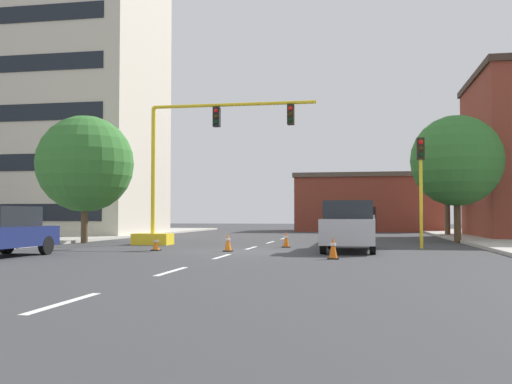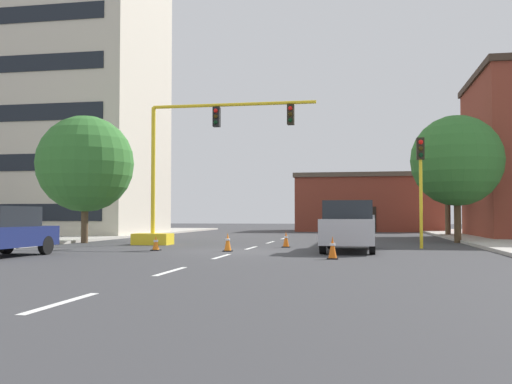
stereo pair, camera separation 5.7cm
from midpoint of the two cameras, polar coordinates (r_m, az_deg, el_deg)
The scene contains 20 objects.
ground_plane at distance 23.43m, azimuth -1.67°, elevation -5.77°, with size 160.00×160.00×0.00m, color #38383A.
sidewalk_left at distance 35.58m, azimuth -19.58°, elevation -4.34°, with size 6.00×56.00×0.14m, color #B2ADA3.
lane_stripe_seg_0 at distance 10.20m, azimuth -18.26°, elevation -10.16°, with size 0.16×2.40×0.01m, color silver.
lane_stripe_seg_1 at distance 15.23m, azimuth -8.28°, elevation -7.61°, with size 0.16×2.40×0.01m, color silver.
lane_stripe_seg_2 at distance 20.51m, azimuth -3.39°, elevation -6.25°, with size 0.16×2.40×0.01m, color silver.
lane_stripe_seg_3 at distance 25.88m, azimuth -0.53°, elevation -5.44°, with size 0.16×2.40×0.01m, color silver.
lane_stripe_seg_4 at distance 31.29m, azimuth 1.34°, elevation -4.89°, with size 0.16×2.40×0.01m, color silver.
lane_stripe_seg_5 at distance 36.73m, azimuth 2.66°, elevation -4.51°, with size 0.16×2.40×0.01m, color silver.
building_tall_left at distance 46.19m, azimuth -17.63°, elevation 10.44°, with size 12.57×10.64×23.02m.
building_brick_center at distance 55.49m, azimuth 10.81°, elevation -1.04°, with size 13.23×8.51×5.19m.
traffic_signal_gantry at distance 28.81m, azimuth -7.91°, elevation -0.66°, with size 8.89×1.20×6.83m.
traffic_light_pole_right at distance 26.52m, azimuth 15.62°, elevation 2.34°, with size 0.32×0.47×4.80m.
tree_right_far at distance 41.99m, azimuth 17.97°, elevation 2.27°, with size 4.25×4.25×6.83m.
tree_left_near at distance 31.96m, azimuth -16.27°, elevation 2.63°, with size 5.03×5.03×6.64m.
tree_right_mid at distance 32.75m, azimuth 18.82°, elevation 2.88°, with size 4.79×4.79×6.71m.
pickup_truck_silver at distance 23.68m, azimuth 8.98°, elevation -3.35°, with size 2.10×5.44×1.99m.
traffic_cone_roadside_a at distance 19.38m, azimuth 7.40°, elevation -5.39°, with size 0.36×0.36×0.75m.
traffic_cone_roadside_b at distance 24.28m, azimuth -9.73°, elevation -4.92°, with size 0.36×0.36×0.60m.
traffic_cone_roadside_c at distance 26.36m, azimuth 2.88°, elevation -4.61°, with size 0.36×0.36×0.72m.
traffic_cone_roadside_d at distance 23.38m, azimuth -2.80°, elevation -4.88°, with size 0.36×0.36×0.74m.
Camera 1 is at (4.76, -22.90, 1.42)m, focal length 41.27 mm.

